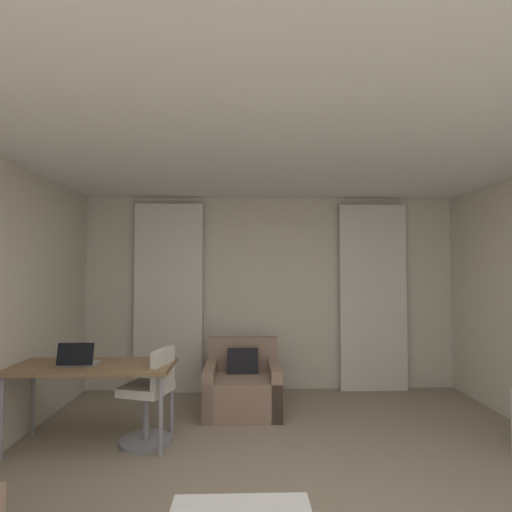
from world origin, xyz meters
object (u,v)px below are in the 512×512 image
laptop (78,360)px  armchair (243,387)px  desk_chair (150,401)px  desk (93,371)px

laptop → armchair: bearing=30.6°
armchair → desk_chair: bearing=-135.4°
armchair → desk: 1.67m
desk → laptop: size_ratio=4.48×
armchair → desk: size_ratio=0.58×
armchair → laptop: (-1.51, -0.89, 0.51)m
desk_chair → laptop: size_ratio=2.71×
armchair → desk_chair: 1.21m
armchair → laptop: bearing=-149.4°
armchair → laptop: 1.82m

